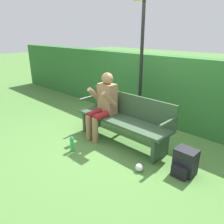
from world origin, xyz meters
TOP-DOWN VIEW (x-y plane):
  - ground_plane at (0.00, 0.00)m, footprint 40.00×40.00m
  - hedge_back at (0.00, 1.42)m, footprint 12.00×0.38m
  - park_bench at (0.00, 0.07)m, footprint 1.93×0.51m
  - person_seated at (-0.42, -0.05)m, footprint 0.48×0.59m
  - backpack at (1.32, -0.09)m, footprint 0.31×0.33m
  - water_bottle at (-0.39, -0.86)m, footprint 0.07×0.07m
  - signpost at (-0.31, 0.93)m, footprint 0.40×0.09m
  - litter_crumple at (0.81, -0.50)m, footprint 0.12×0.12m

SIDE VIEW (x-z plane):
  - ground_plane at x=0.00m, z-range 0.00..0.00m
  - litter_crumple at x=0.81m, z-range 0.00..0.12m
  - water_bottle at x=-0.39m, z-range -0.01..0.27m
  - backpack at x=1.32m, z-range -0.01..0.38m
  - park_bench at x=0.00m, z-range 0.02..0.91m
  - person_seated at x=-0.42m, z-range 0.07..1.33m
  - hedge_back at x=0.00m, z-range 0.00..1.51m
  - signpost at x=-0.31m, z-range 0.18..3.01m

